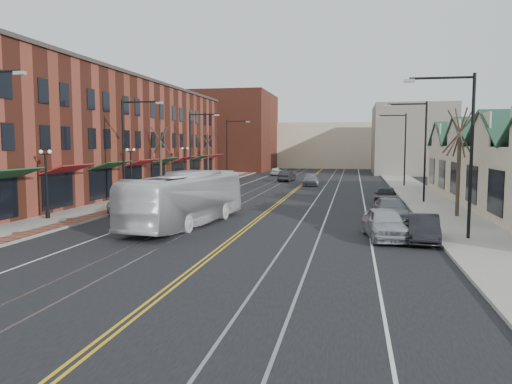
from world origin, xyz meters
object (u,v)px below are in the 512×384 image
at_px(transit_bus, 186,199).
at_px(parked_car_d, 386,195).
at_px(parked_car_c, 390,210).
at_px(parked_suv, 133,202).
at_px(parked_car_a, 385,224).
at_px(parked_car_b, 424,229).

relative_size(transit_bus, parked_car_d, 2.75).
xyz_separation_m(transit_bus, parked_car_c, (11.87, 4.36, -0.88)).
xyz_separation_m(parked_suv, parked_car_d, (17.77, 8.33, 0.03)).
distance_m(transit_bus, parked_car_a, 11.37).
distance_m(parked_suv, parked_car_d, 19.63).
height_order(transit_bus, parked_car_b, transit_bus).
xyz_separation_m(parked_suv, parked_car_b, (18.60, -7.48, -0.00)).
relative_size(parked_car_a, parked_car_b, 1.14).
xyz_separation_m(parked_suv, parked_car_c, (17.52, -0.63, 0.02)).
distance_m(parked_car_c, parked_car_d, 8.96).
relative_size(parked_suv, parked_car_b, 1.19).
relative_size(transit_bus, parked_car_c, 2.37).
bearing_deg(parked_car_c, parked_car_b, -85.95).
relative_size(transit_bus, parked_car_a, 2.44).
bearing_deg(parked_car_a, parked_car_c, 76.10).
xyz_separation_m(transit_bus, parked_car_b, (12.96, -2.48, -0.90)).
height_order(transit_bus, parked_car_c, transit_bus).
distance_m(transit_bus, parked_suv, 7.59).
xyz_separation_m(parked_car_b, parked_car_d, (-0.83, 15.81, 0.03)).
bearing_deg(parked_car_c, parked_car_d, 83.40).
distance_m(parked_suv, parked_car_a, 18.21).
height_order(parked_car_b, parked_car_d, parked_car_d).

